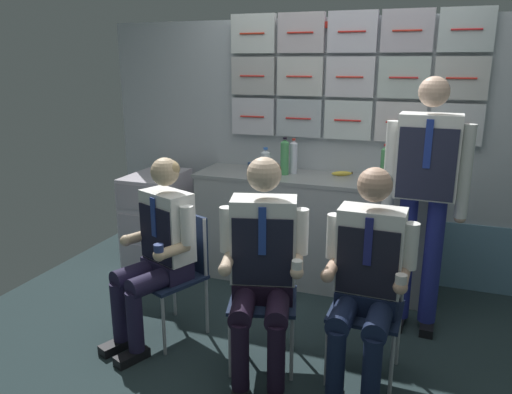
# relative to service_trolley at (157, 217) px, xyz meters

# --- Properties ---
(ground) EXTENTS (4.80, 4.80, 0.04)m
(ground) POSITION_rel_service_trolley_xyz_m (1.52, -0.93, -0.48)
(ground) COLOR #213032
(galley_bulkhead) EXTENTS (4.20, 0.14, 2.19)m
(galley_bulkhead) POSITION_rel_service_trolley_xyz_m (1.53, 0.44, 0.68)
(galley_bulkhead) COLOR #ACB3BB
(galley_bulkhead) RESTS_ON ground
(galley_counter) EXTENTS (1.89, 0.53, 0.91)m
(galley_counter) POSITION_rel_service_trolley_xyz_m (1.35, 0.16, -0.01)
(galley_counter) COLOR #9DA1A1
(galley_counter) RESTS_ON ground
(service_trolley) EXTENTS (0.40, 0.65, 0.86)m
(service_trolley) POSITION_rel_service_trolley_xyz_m (0.00, 0.00, 0.00)
(service_trolley) COLOR black
(service_trolley) RESTS_ON ground
(folding_chair_left) EXTENTS (0.53, 0.53, 0.83)m
(folding_chair_left) POSITION_rel_service_trolley_xyz_m (0.72, -0.92, 0.04)
(folding_chair_left) COLOR #A8AAAF
(folding_chair_left) RESTS_ON ground
(crew_member_left) EXTENTS (0.55, 0.67, 1.23)m
(crew_member_left) POSITION_rel_service_trolley_xyz_m (0.65, -1.07, 0.21)
(crew_member_left) COLOR black
(crew_member_left) RESTS_ON ground
(folding_chair_right) EXTENTS (0.49, 0.49, 0.83)m
(folding_chair_right) POSITION_rel_service_trolley_xyz_m (1.36, -1.00, 0.04)
(folding_chair_right) COLOR #A8AAAF
(folding_chair_right) RESTS_ON ground
(crew_member_right) EXTENTS (0.54, 0.70, 1.29)m
(crew_member_right) POSITION_rel_service_trolley_xyz_m (1.40, -1.15, 0.25)
(crew_member_right) COLOR black
(crew_member_right) RESTS_ON ground
(folding_chair_by_counter) EXTENTS (0.41, 0.41, 0.83)m
(folding_chair_by_counter) POSITION_rel_service_trolley_xyz_m (1.99, -0.92, 0.04)
(folding_chair_by_counter) COLOR #A8AAAF
(folding_chair_by_counter) RESTS_ON ground
(crew_member_by_counter) EXTENTS (0.51, 0.62, 1.26)m
(crew_member_by_counter) POSITION_rel_service_trolley_xyz_m (1.99, -1.08, 0.23)
(crew_member_by_counter) COLOR black
(crew_member_by_counter) RESTS_ON ground
(crew_member_standing) EXTENTS (0.54, 0.27, 1.73)m
(crew_member_standing) POSITION_rel_service_trolley_xyz_m (2.24, -0.33, 0.58)
(crew_member_standing) COLOR black
(crew_member_standing) RESTS_ON ground
(water_bottle_short) EXTENTS (0.08, 0.08, 0.23)m
(water_bottle_short) POSITION_rel_service_trolley_xyz_m (0.99, 0.10, 0.55)
(water_bottle_short) COLOR silver
(water_bottle_short) RESTS_ON galley_counter
(water_bottle_blue_cap) EXTENTS (0.06, 0.06, 0.32)m
(water_bottle_blue_cap) POSITION_rel_service_trolley_xyz_m (1.94, 0.03, 0.60)
(water_bottle_blue_cap) COLOR #4B9A58
(water_bottle_blue_cap) RESTS_ON galley_counter
(water_bottle_tall) EXTENTS (0.06, 0.06, 0.29)m
(water_bottle_tall) POSITION_rel_service_trolley_xyz_m (1.19, 0.23, 0.58)
(water_bottle_tall) COLOR silver
(water_bottle_tall) RESTS_ON galley_counter
(water_bottle_clear) EXTENTS (0.07, 0.07, 0.31)m
(water_bottle_clear) POSITION_rel_service_trolley_xyz_m (1.13, 0.17, 0.59)
(water_bottle_clear) COLOR #499C59
(water_bottle_clear) RESTS_ON galley_counter
(paper_cup_tan) EXTENTS (0.06, 0.06, 0.08)m
(paper_cup_tan) POSITION_rel_service_trolley_xyz_m (2.17, 0.07, 0.49)
(paper_cup_tan) COLOR navy
(paper_cup_tan) RESTS_ON galley_counter
(coffee_cup_white) EXTENTS (0.07, 0.07, 0.06)m
(coffee_cup_white) POSITION_rel_service_trolley_xyz_m (0.80, 0.27, 0.48)
(coffee_cup_white) COLOR navy
(coffee_cup_white) RESTS_ON galley_counter
(snack_banana) EXTENTS (0.17, 0.10, 0.04)m
(snack_banana) POSITION_rel_service_trolley_xyz_m (1.59, 0.28, 0.47)
(snack_banana) COLOR yellow
(snack_banana) RESTS_ON galley_counter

